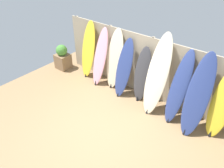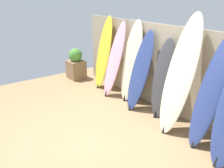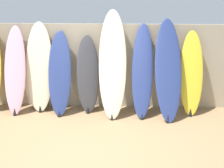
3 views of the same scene
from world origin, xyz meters
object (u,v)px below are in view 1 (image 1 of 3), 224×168
surfboard_cream_2 (115,60)px  surfboard_charcoal_4 (142,75)px  surfboard_pink_1 (100,58)px  surfboard_navy_3 (124,69)px  surfboard_yellow_0 (88,50)px  surfboard_cream_5 (157,76)px  planter_box (63,58)px  surfboard_navy_7 (198,96)px  surfboard_navy_6 (179,88)px  surfboard_yellow_8 (222,105)px

surfboard_cream_2 → surfboard_charcoal_4: (1.01, -0.04, -0.13)m
surfboard_pink_1 → surfboard_navy_3: size_ratio=1.05×
surfboard_cream_2 → surfboard_pink_1: bearing=-166.8°
surfboard_yellow_0 → surfboard_cream_2: bearing=1.2°
surfboard_yellow_0 → surfboard_cream_5: bearing=-3.6°
surfboard_navy_3 → planter_box: surfboard_navy_3 is taller
surfboard_navy_3 → surfboard_navy_7: (2.17, -0.13, 0.12)m
planter_box → surfboard_charcoal_4: bearing=4.3°
surfboard_charcoal_4 → surfboard_navy_7: 1.63m
planter_box → surfboard_cream_2: bearing=7.4°
surfboard_pink_1 → surfboard_navy_3: bearing=-1.2°
surfboard_cream_2 → surfboard_yellow_0: bearing=-178.8°
surfboard_navy_6 → planter_box: surfboard_navy_6 is taller
surfboard_cream_2 → surfboard_navy_3: (0.45, -0.13, -0.08)m
surfboard_yellow_0 → surfboard_charcoal_4: surfboard_yellow_0 is taller
surfboard_navy_6 → planter_box: bearing=-178.3°
surfboard_navy_3 → surfboard_navy_6: 1.68m
surfboard_charcoal_4 → surfboard_yellow_8: size_ratio=0.94×
surfboard_pink_1 → planter_box: (-1.65, -0.17, -0.46)m
surfboard_navy_7 → surfboard_yellow_8: 0.55m
surfboard_cream_5 → surfboard_yellow_0: bearing=176.4°
surfboard_cream_5 → surfboard_navy_3: bearing=177.0°
surfboard_navy_3 → planter_box: (-2.57, -0.15, -0.42)m
surfboard_navy_6 → surfboard_yellow_8: size_ratio=1.08×
surfboard_cream_2 → surfboard_navy_6: (2.12, -0.15, -0.01)m
surfboard_yellow_8 → surfboard_charcoal_4: bearing=179.1°
surfboard_cream_5 → planter_box: 3.71m
surfboard_navy_6 → surfboard_yellow_8: (0.99, 0.08, -0.07)m
surfboard_cream_5 → surfboard_navy_7: size_ratio=1.09×
surfboard_cream_5 → surfboard_yellow_8: size_ratio=1.24×
surfboard_charcoal_4 → surfboard_cream_5: size_ratio=0.76×
surfboard_charcoal_4 → surfboard_navy_7: size_ratio=0.82×
planter_box → surfboard_navy_6: bearing=1.7°
surfboard_cream_2 → surfboard_navy_7: (2.62, -0.26, 0.04)m
surfboard_cream_2 → surfboard_navy_7: 2.63m
surfboard_cream_5 → surfboard_navy_7: bearing=-3.7°
surfboard_navy_6 → surfboard_navy_7: size_ratio=0.95×
surfboard_navy_7 → surfboard_charcoal_4: bearing=172.2°
surfboard_yellow_8 → surfboard_navy_3: bearing=-178.7°
surfboard_navy_7 → surfboard_yellow_0: bearing=176.3°
surfboard_navy_3 → planter_box: bearing=-176.8°
surfboard_navy_6 → planter_box: 4.28m
surfboard_yellow_0 → surfboard_cream_5: 2.60m
surfboard_cream_5 → planter_box: size_ratio=2.38×
surfboard_navy_7 → planter_box: bearing=-179.8°
surfboard_cream_2 → planter_box: size_ratio=2.09×
surfboard_cream_2 → surfboard_navy_3: surfboard_cream_2 is taller
surfboard_pink_1 → surfboard_cream_2: 0.49m
surfboard_navy_7 → surfboard_navy_6: bearing=167.5°
surfboard_charcoal_4 → planter_box: 3.17m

